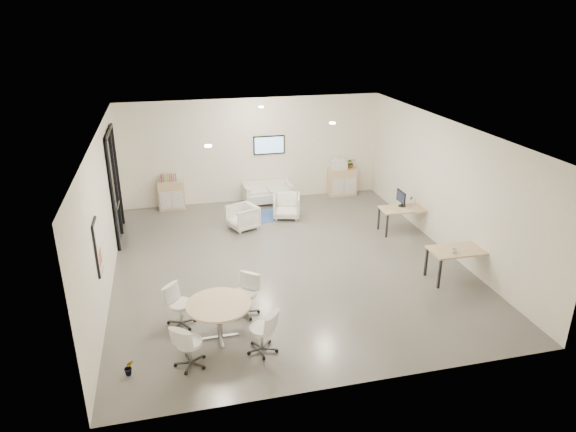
{
  "coord_description": "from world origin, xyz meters",
  "views": [
    {
      "loc": [
        -2.57,
        -10.72,
        5.59
      ],
      "look_at": [
        0.12,
        0.4,
        1.01
      ],
      "focal_mm": 32.0,
      "sensor_mm": 36.0,
      "label": 1
    }
  ],
  "objects_px": {
    "sideboard_left": "(171,195)",
    "desk_front": "(461,252)",
    "armchair_right": "(287,205)",
    "round_table": "(219,308)",
    "desk_rear": "(404,211)",
    "loveseat": "(267,193)",
    "armchair_left": "(243,216)",
    "sideboard_right": "(342,182)"
  },
  "relations": [
    {
      "from": "sideboard_right",
      "to": "desk_rear",
      "type": "height_order",
      "value": "sideboard_right"
    },
    {
      "from": "loveseat",
      "to": "desk_rear",
      "type": "distance_m",
      "value": 4.41
    },
    {
      "from": "sideboard_right",
      "to": "round_table",
      "type": "height_order",
      "value": "sideboard_right"
    },
    {
      "from": "round_table",
      "to": "armchair_right",
      "type": "bearing_deg",
      "value": 64.89
    },
    {
      "from": "sideboard_right",
      "to": "armchair_left",
      "type": "height_order",
      "value": "sideboard_right"
    },
    {
      "from": "armchair_left",
      "to": "armchair_right",
      "type": "relative_size",
      "value": 0.96
    },
    {
      "from": "sideboard_left",
      "to": "desk_front",
      "type": "bearing_deg",
      "value": -44.47
    },
    {
      "from": "sideboard_right",
      "to": "armchair_right",
      "type": "relative_size",
      "value": 1.16
    },
    {
      "from": "sideboard_right",
      "to": "armchair_right",
      "type": "bearing_deg",
      "value": -145.84
    },
    {
      "from": "sideboard_left",
      "to": "loveseat",
      "type": "distance_m",
      "value": 2.93
    },
    {
      "from": "desk_rear",
      "to": "desk_front",
      "type": "distance_m",
      "value": 2.74
    },
    {
      "from": "loveseat",
      "to": "sideboard_right",
      "type": "bearing_deg",
      "value": 0.4
    },
    {
      "from": "round_table",
      "to": "loveseat",
      "type": "bearing_deg",
      "value": 71.61
    },
    {
      "from": "armchair_right",
      "to": "round_table",
      "type": "relative_size",
      "value": 0.65
    },
    {
      "from": "sideboard_left",
      "to": "sideboard_right",
      "type": "xyz_separation_m",
      "value": [
        5.42,
        -0.01,
        0.01
      ]
    },
    {
      "from": "sideboard_left",
      "to": "desk_front",
      "type": "height_order",
      "value": "sideboard_left"
    },
    {
      "from": "armchair_right",
      "to": "desk_front",
      "type": "relative_size",
      "value": 0.55
    },
    {
      "from": "sideboard_left",
      "to": "round_table",
      "type": "xyz_separation_m",
      "value": [
        0.65,
        -6.99,
        0.2
      ]
    },
    {
      "from": "armchair_right",
      "to": "desk_rear",
      "type": "bearing_deg",
      "value": -15.56
    },
    {
      "from": "sideboard_right",
      "to": "armchair_right",
      "type": "xyz_separation_m",
      "value": [
        -2.21,
        -1.5,
        -0.06
      ]
    },
    {
      "from": "loveseat",
      "to": "desk_front",
      "type": "relative_size",
      "value": 1.08
    },
    {
      "from": "armchair_left",
      "to": "desk_front",
      "type": "height_order",
      "value": "armchair_left"
    },
    {
      "from": "sideboard_right",
      "to": "armchair_left",
      "type": "bearing_deg",
      "value": -150.6
    },
    {
      "from": "armchair_left",
      "to": "desk_front",
      "type": "distance_m",
      "value": 5.81
    },
    {
      "from": "loveseat",
      "to": "desk_rear",
      "type": "height_order",
      "value": "desk_rear"
    },
    {
      "from": "sideboard_right",
      "to": "desk_front",
      "type": "height_order",
      "value": "sideboard_right"
    },
    {
      "from": "sideboard_left",
      "to": "sideboard_right",
      "type": "bearing_deg",
      "value": -0.15
    },
    {
      "from": "sideboard_left",
      "to": "loveseat",
      "type": "bearing_deg",
      "value": -2.82
    },
    {
      "from": "sideboard_right",
      "to": "desk_rear",
      "type": "relative_size",
      "value": 0.68
    },
    {
      "from": "round_table",
      "to": "desk_front",
      "type": "bearing_deg",
      "value": 10.46
    },
    {
      "from": "sideboard_left",
      "to": "desk_front",
      "type": "relative_size",
      "value": 0.63
    },
    {
      "from": "sideboard_left",
      "to": "sideboard_right",
      "type": "height_order",
      "value": "sideboard_right"
    },
    {
      "from": "loveseat",
      "to": "desk_rear",
      "type": "relative_size",
      "value": 1.14
    },
    {
      "from": "sideboard_right",
      "to": "loveseat",
      "type": "bearing_deg",
      "value": -177.03
    },
    {
      "from": "sideboard_right",
      "to": "desk_rear",
      "type": "distance_m",
      "value": 3.29
    },
    {
      "from": "sideboard_left",
      "to": "desk_rear",
      "type": "height_order",
      "value": "sideboard_left"
    },
    {
      "from": "sideboard_right",
      "to": "sideboard_left",
      "type": "bearing_deg",
      "value": 179.85
    },
    {
      "from": "armchair_right",
      "to": "round_table",
      "type": "height_order",
      "value": "armchair_right"
    },
    {
      "from": "sideboard_right",
      "to": "armchair_left",
      "type": "distance_m",
      "value": 4.1
    },
    {
      "from": "desk_rear",
      "to": "armchair_right",
      "type": "bearing_deg",
      "value": 151.49
    },
    {
      "from": "sideboard_right",
      "to": "round_table",
      "type": "relative_size",
      "value": 0.75
    },
    {
      "from": "desk_front",
      "to": "armchair_left",
      "type": "bearing_deg",
      "value": 137.35
    }
  ]
}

